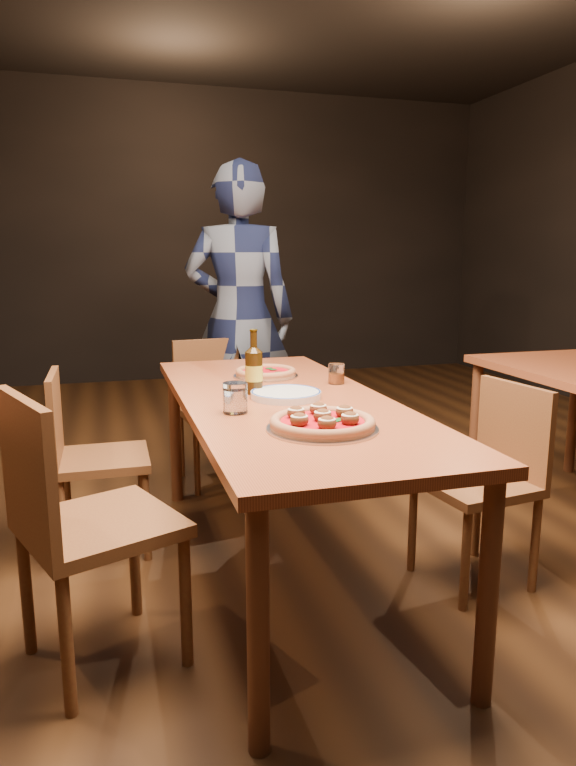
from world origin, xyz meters
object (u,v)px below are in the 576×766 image
object	(u,v)px
pizza_meatball	(322,422)
diner	(240,318)
chair_end	(217,410)
amber_glass	(336,374)
beer_bottle	(254,371)
chair_main_sw	(102,458)
water_glass	(235,398)
table_main	(285,415)
chair_main_nw	(100,523)
chair_main_e	(475,482)
pizza_margherita	(266,372)
plate_stack	(286,395)

from	to	relation	value
pizza_meatball	diner	distance (m)	1.99
chair_end	amber_glass	bearing A→B (deg)	-75.85
beer_bottle	diner	bearing A→B (deg)	80.36
chair_main_sw	pizza_meatball	xyz separation A→B (m)	(0.70, -0.93, 0.35)
water_glass	chair_end	bearing A→B (deg)	83.14
table_main	chair_main_nw	xyz separation A→B (m)	(-0.72, -0.41, -0.20)
table_main	chair_main_nw	world-z (taller)	chair_main_nw
table_main	chair_main_e	size ratio (longest dim) A/B	2.36
chair_main_nw	table_main	bearing A→B (deg)	-82.48
pizza_margherita	amber_glass	world-z (taller)	amber_glass
beer_bottle	water_glass	bearing A→B (deg)	-115.00
plate_stack	water_glass	distance (m)	0.31
pizza_margherita	water_glass	distance (m)	0.71
pizza_margherita	water_glass	size ratio (longest dim) A/B	2.74
chair_main_nw	chair_end	size ratio (longest dim) A/B	1.11
chair_end	chair_main_nw	bearing A→B (deg)	-119.66
table_main	chair_main_sw	xyz separation A→B (m)	(-0.72, 0.44, -0.25)
chair_main_e	pizza_meatball	size ratio (longest dim) A/B	2.30
pizza_margherita	diner	bearing A→B (deg)	84.72
chair_end	pizza_margherita	distance (m)	0.79
beer_bottle	amber_glass	size ratio (longest dim) A/B	2.90
water_glass	diner	world-z (taller)	diner
chair_main_e	pizza_meatball	bearing A→B (deg)	-81.69
chair_main_e	pizza_margherita	xyz separation A→B (m)	(-0.67, 0.75, 0.35)
chair_main_nw	chair_main_sw	xyz separation A→B (m)	(0.01, 0.85, -0.05)
chair_end	beer_bottle	xyz separation A→B (m)	(-0.02, -1.06, 0.41)
pizza_meatball	chair_main_e	bearing A→B (deg)	15.90
water_glass	amber_glass	xyz separation A→B (m)	(0.54, 0.40, -0.01)
chair_main_sw	water_glass	distance (m)	0.88
beer_bottle	chair_main_e	bearing A→B (deg)	-26.36
plate_stack	table_main	bearing A→B (deg)	159.60
diner	table_main	bearing A→B (deg)	105.41
pizza_margherita	water_glass	world-z (taller)	water_glass
chair_main_e	chair_end	size ratio (longest dim) A/B	0.99
plate_stack	chair_end	bearing A→B (deg)	93.94
pizza_margherita	beer_bottle	bearing A→B (deg)	-111.54
pizza_meatball	pizza_margherita	bearing A→B (deg)	86.84
chair_main_sw	chair_main_e	distance (m)	1.60
chair_main_e	chair_main_nw	bearing A→B (deg)	-92.73
chair_main_e	plate_stack	xyz separation A→B (m)	(-0.70, 0.28, 0.34)
chair_end	table_main	bearing A→B (deg)	-93.61
chair_main_nw	diner	xyz separation A→B (m)	(0.86, 1.90, 0.45)
chair_main_nw	pizza_meatball	size ratio (longest dim) A/B	2.60
chair_main_e	chair_end	distance (m)	1.65
water_glass	plate_stack	bearing A→B (deg)	37.36
chair_main_e	beer_bottle	distance (m)	0.99
beer_bottle	amber_glass	world-z (taller)	beer_bottle
chair_main_e	water_glass	size ratio (longest dim) A/B	7.64
chair_main_nw	beer_bottle	world-z (taller)	beer_bottle
table_main	water_glass	world-z (taller)	water_glass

